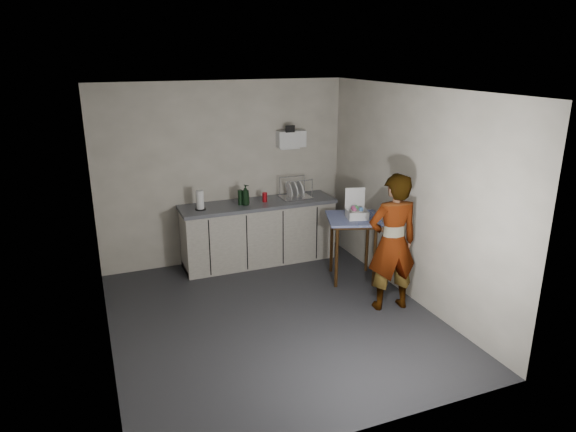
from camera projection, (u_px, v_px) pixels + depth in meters
name	position (u px, v px, depth m)	size (l,w,h in m)	color
ground	(274.00, 319.00, 5.98)	(4.00, 4.00, 0.00)	#29292E
wall_back	(225.00, 174.00, 7.34)	(3.60, 0.02, 2.60)	#B4AD9D
wall_right	(411.00, 196.00, 6.21)	(0.02, 4.00, 2.60)	#B4AD9D
wall_left	(99.00, 233.00, 4.94)	(0.02, 4.00, 2.60)	#B4AD9D
ceiling	(272.00, 90.00, 5.18)	(3.60, 4.00, 0.01)	silver
kitchen_counter	(259.00, 234.00, 7.49)	(2.24, 0.62, 0.91)	black
wall_shelf	(291.00, 139.00, 7.49)	(0.42, 0.18, 0.37)	white
side_table	(353.00, 225.00, 6.81)	(0.86, 0.86, 0.88)	#3E210E
standing_man	(392.00, 243.00, 6.00)	(0.61, 0.40, 1.67)	#B2A593
soap_bottle	(246.00, 195.00, 7.17)	(0.11, 0.11, 0.29)	black
soda_can	(265.00, 197.00, 7.35)	(0.07, 0.07, 0.13)	red
dark_bottle	(240.00, 197.00, 7.18)	(0.06, 0.06, 0.22)	black
paper_towel	(200.00, 201.00, 6.96)	(0.15, 0.15, 0.27)	black
dish_rack	(295.00, 194.00, 7.52)	(0.44, 0.33, 0.31)	silver
bakery_box	(357.00, 211.00, 6.74)	(0.33, 0.34, 0.37)	white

